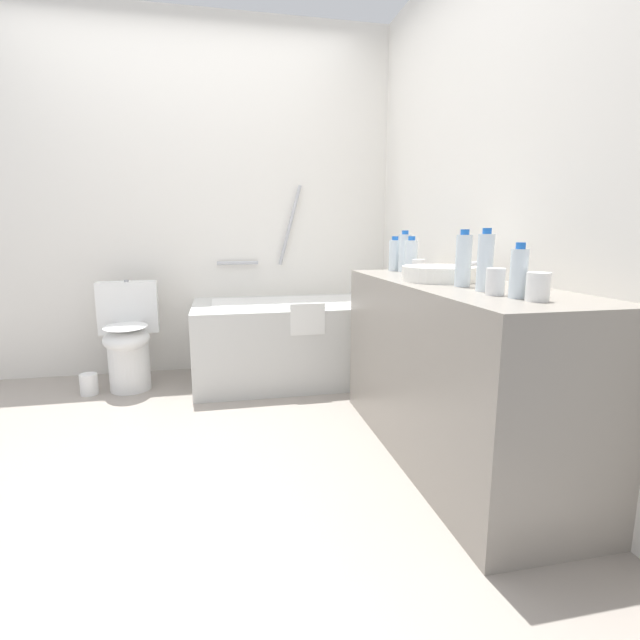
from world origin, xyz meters
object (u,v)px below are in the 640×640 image
(drinking_glass_2, at_px, (538,287))
(water_bottle_1, at_px, (485,262))
(toilet, at_px, (128,337))
(water_bottle_5, at_px, (463,260))
(water_bottle_3, at_px, (519,273))
(drinking_glass_0, at_px, (495,282))
(toilet_paper_roll, at_px, (89,384))
(sink_faucet, at_px, (480,272))
(water_bottle_4, at_px, (411,256))
(sink_basin, at_px, (439,274))
(drinking_glass_1, at_px, (418,267))
(bathtub, at_px, (299,338))
(water_bottle_2, at_px, (395,255))
(water_bottle_0, at_px, (405,253))

(drinking_glass_2, bearing_deg, water_bottle_1, 95.94)
(toilet, bearing_deg, water_bottle_5, 43.23)
(water_bottle_3, xyz_separation_m, drinking_glass_0, (-0.03, 0.09, -0.04))
(drinking_glass_0, bearing_deg, drinking_glass_2, -72.48)
(toilet_paper_roll, bearing_deg, toilet, 21.82)
(sink_faucet, height_order, water_bottle_4, water_bottle_4)
(water_bottle_1, bearing_deg, sink_basin, 89.28)
(water_bottle_3, distance_m, drinking_glass_0, 0.10)
(water_bottle_5, height_order, drinking_glass_1, water_bottle_5)
(drinking_glass_0, relative_size, drinking_glass_1, 1.17)
(sink_faucet, relative_size, water_bottle_4, 0.76)
(toilet, xyz_separation_m, water_bottle_5, (1.60, -1.50, 0.58))
(bathtub, xyz_separation_m, drinking_glass_1, (0.48, -0.95, 0.56))
(bathtub, height_order, sink_faucet, bathtub)
(water_bottle_2, bearing_deg, water_bottle_3, -90.00)
(water_bottle_0, height_order, water_bottle_4, water_bottle_0)
(toilet, bearing_deg, water_bottle_0, 61.43)
(water_bottle_0, relative_size, drinking_glass_2, 2.45)
(drinking_glass_0, bearing_deg, water_bottle_3, -70.66)
(water_bottle_4, bearing_deg, drinking_glass_1, -89.51)
(water_bottle_3, bearing_deg, bathtub, 104.14)
(water_bottle_1, height_order, drinking_glass_1, water_bottle_1)
(bathtub, distance_m, water_bottle_2, 1.01)
(drinking_glass_0, xyz_separation_m, drinking_glass_2, (0.05, -0.16, -0.00))
(water_bottle_2, xyz_separation_m, drinking_glass_2, (0.02, -1.25, -0.04))
(sink_basin, xyz_separation_m, sink_faucet, (0.20, 0.00, 0.00))
(sink_faucet, xyz_separation_m, toilet_paper_roll, (-2.06, 1.17, -0.79))
(sink_faucet, xyz_separation_m, water_bottle_2, (-0.20, 0.58, 0.06))
(sink_faucet, relative_size, toilet_paper_roll, 1.10)
(water_bottle_0, height_order, water_bottle_1, water_bottle_1)
(water_bottle_0, bearing_deg, water_bottle_2, 111.38)
(toilet, height_order, water_bottle_2, water_bottle_2)
(water_bottle_5, height_order, toilet_paper_roll, water_bottle_5)
(water_bottle_3, relative_size, drinking_glass_0, 1.95)
(sink_faucet, distance_m, toilet_paper_roll, 2.50)
(sink_faucet, bearing_deg, drinking_glass_1, 122.49)
(water_bottle_1, distance_m, water_bottle_5, 0.16)
(drinking_glass_0, bearing_deg, water_bottle_4, 86.87)
(water_bottle_2, height_order, water_bottle_3, water_bottle_2)
(sink_faucet, height_order, drinking_glass_2, drinking_glass_2)
(toilet, distance_m, water_bottle_5, 2.27)
(water_bottle_1, bearing_deg, bathtub, 105.54)
(water_bottle_1, relative_size, water_bottle_3, 1.26)
(water_bottle_4, bearing_deg, drinking_glass_2, -89.81)
(toilet, height_order, water_bottle_5, water_bottle_5)
(toilet, relative_size, drinking_glass_1, 8.71)
(sink_basin, bearing_deg, water_bottle_3, -89.74)
(water_bottle_4, bearing_deg, water_bottle_0, 84.42)
(water_bottle_3, distance_m, water_bottle_5, 0.36)
(water_bottle_3, distance_m, drinking_glass_2, 0.09)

